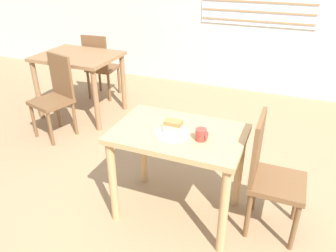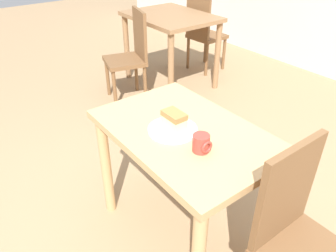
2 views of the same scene
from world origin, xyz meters
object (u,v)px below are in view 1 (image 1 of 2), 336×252
object	(u,v)px
dining_table_near	(178,147)
chair_far_corner	(56,95)
cake_slice	(173,127)
coffee_mug	(201,135)
chair_far_opposite	(100,65)
dining_table_far	(79,65)
chair_near_window	(269,174)
plate	(172,133)

from	to	relation	value
dining_table_near	chair_far_corner	size ratio (longest dim) A/B	1.03
chair_far_corner	cake_slice	xyz separation A→B (m)	(1.66, -0.75, 0.31)
cake_slice	coffee_mug	world-z (taller)	cake_slice
dining_table_near	chair_far_opposite	bearing A→B (deg)	135.31
dining_table_near	dining_table_far	world-z (taller)	dining_table_far
coffee_mug	chair_near_window	bearing A→B (deg)	18.04
dining_table_near	plate	size ratio (longest dim) A/B	3.82
chair_near_window	chair_far_opposite	xyz separation A→B (m)	(-2.44, 1.69, 0.00)
chair_near_window	cake_slice	xyz separation A→B (m)	(-0.66, -0.15, 0.31)
chair_far_opposite	plate	world-z (taller)	chair_far_opposite
chair_far_corner	coffee_mug	world-z (taller)	chair_far_corner
plate	chair_far_corner	bearing A→B (deg)	155.40
chair_far_corner	plate	world-z (taller)	chair_far_corner
chair_far_opposite	dining_table_near	bearing A→B (deg)	131.27
dining_table_near	dining_table_far	distance (m)	2.14
chair_far_opposite	cake_slice	size ratio (longest dim) A/B	7.57
chair_far_corner	chair_far_opposite	world-z (taller)	same
dining_table_far	coffee_mug	distance (m)	2.32
plate	chair_near_window	bearing A→B (deg)	12.54
chair_near_window	cake_slice	distance (m)	0.74
chair_near_window	chair_far_corner	xyz separation A→B (m)	(-2.32, 0.61, 0.00)
dining_table_near	cake_slice	bearing A→B (deg)	-111.08
plate	cake_slice	xyz separation A→B (m)	(0.01, 0.00, 0.05)
dining_table_near	chair_far_opposite	distance (m)	2.54
chair_far_corner	chair_near_window	bearing A→B (deg)	1.01
dining_table_far	plate	bearing A→B (deg)	-37.15
chair_far_corner	plate	xyz separation A→B (m)	(1.65, -0.76, 0.26)
dining_table_far	cake_slice	world-z (taller)	cake_slice
dining_table_far	dining_table_near	bearing A→B (deg)	-35.57
dining_table_far	chair_far_opposite	xyz separation A→B (m)	(-0.06, 0.54, -0.16)
plate	dining_table_far	bearing A→B (deg)	142.85
dining_table_far	chair_far_opposite	bearing A→B (deg)	96.77
coffee_mug	cake_slice	bearing A→B (deg)	178.86
dining_table_near	dining_table_far	bearing A→B (deg)	144.43
chair_near_window	chair_far_corner	bearing A→B (deg)	75.32
chair_near_window	coffee_mug	distance (m)	0.56
dining_table_near	plate	xyz separation A→B (m)	(-0.03, -0.05, 0.14)
chair_far_opposite	cake_slice	xyz separation A→B (m)	(1.78, -1.83, 0.31)
dining_table_near	chair_far_corner	bearing A→B (deg)	157.30
chair_far_opposite	plate	bearing A→B (deg)	129.99
dining_table_far	chair_far_corner	bearing A→B (deg)	-83.40
plate	coffee_mug	distance (m)	0.21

